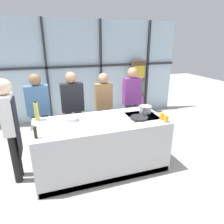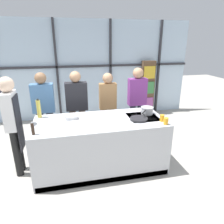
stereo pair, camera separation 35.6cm
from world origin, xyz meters
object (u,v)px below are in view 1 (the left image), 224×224
chef (10,124)px  juice_glass_far (162,116)px  spectator_far_left (39,109)px  saucepan (145,109)px  frying_pan (139,118)px  spectator_far_right (132,99)px  mixing_bowl (71,119)px  spectator_center_right (104,103)px  white_plate (75,125)px  oil_bottle (36,111)px  spectator_center_left (73,106)px  juice_glass_near (166,119)px  pepper_grinder (35,132)px

chef → juice_glass_far: bearing=80.8°
spectator_far_left → saucepan: bearing=156.0°
frying_pan → spectator_far_right: bearing=72.6°
spectator_far_right → mixing_bowl: spectator_far_right is taller
chef → spectator_far_left: 0.94m
spectator_center_right → mixing_bowl: spectator_center_right is taller
spectator_far_right → white_plate: (-1.47, -1.05, -0.03)m
frying_pan → oil_bottle: bearing=163.8°
spectator_center_left → juice_glass_far: 1.86m
juice_glass_far → spectator_center_right: bearing=119.0°
juice_glass_far → juice_glass_near: bearing=-90.0°
spectator_center_left → spectator_center_right: 0.68m
saucepan → juice_glass_near: (0.12, -0.53, -0.02)m
saucepan → pepper_grinder: (-1.96, -0.46, 0.02)m
mixing_bowl → oil_bottle: 0.61m
spectator_center_right → white_plate: spectator_center_right is taller
juice_glass_far → spectator_center_left: bearing=137.7°
oil_bottle → juice_glass_far: (2.07, -0.65, -0.11)m
juice_glass_far → oil_bottle: bearing=162.7°
spectator_far_left → spectator_center_right: (1.36, 0.00, -0.01)m
white_plate → juice_glass_near: 1.52m
frying_pan → pepper_grinder: bearing=-172.8°
spectator_far_left → spectator_center_left: (0.68, -0.00, -0.00)m
spectator_far_left → mixing_bowl: spectator_far_left is taller
white_plate → oil_bottle: (-0.58, 0.45, 0.16)m
chef → juice_glass_near: size_ratio=15.13×
spectator_far_left → juice_glass_far: spectator_far_left is taller
pepper_grinder → juice_glass_near: pepper_grinder is taller
pepper_grinder → juice_glass_far: bearing=1.9°
spectator_center_left → saucepan: (1.26, -0.86, 0.07)m
oil_bottle → juice_glass_near: oil_bottle is taller
spectator_center_left → oil_bottle: spectator_center_left is taller
spectator_far_left → saucepan: size_ratio=4.42×
frying_pan → oil_bottle: 1.79m
saucepan → pepper_grinder: size_ratio=1.84×
frying_pan → saucepan: bearing=44.9°
mixing_bowl → juice_glass_near: size_ratio=2.06×
chef → saucepan: (2.34, -0.01, -0.00)m
spectator_center_right → saucepan: spectator_center_right is taller
spectator_far_right → oil_bottle: bearing=16.4°
mixing_bowl → chef: bearing=-177.3°
chef → spectator_center_left: chef is taller
spectator_center_right → saucepan: (0.58, -0.86, 0.08)m
white_plate → juice_glass_far: 1.50m
spectator_far_left → juice_glass_far: (2.05, -1.25, 0.06)m
white_plate → spectator_center_left: bearing=84.0°
spectator_far_right → spectator_far_left: bearing=0.0°
saucepan → oil_bottle: oil_bottle is taller
white_plate → juice_glass_far: size_ratio=2.18×
spectator_center_left → juice_glass_far: size_ratio=14.51×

